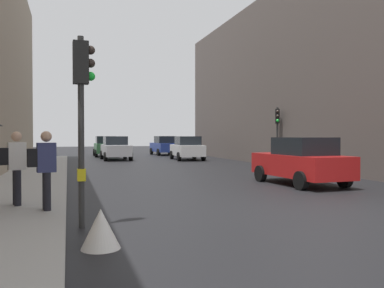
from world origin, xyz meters
The scene contains 13 objects.
ground_plane centered at (0.00, 0.00, 0.00)m, with size 120.00×120.00×0.00m, color black.
sidewalk_kerb centered at (-7.26, 6.00, 0.08)m, with size 2.63×40.00×0.16m, color #A8A5A0.
building_facade_right centered at (11.94, 13.34, 5.33)m, with size 12.00×31.58×10.67m, color #5B514C.
traffic_light_near_left centered at (-5.62, -0.21, 2.62)m, with size 0.43×0.25×3.79m.
traffic_light_mid_street centered at (5.63, 12.36, 2.38)m, with size 0.34×0.45×3.45m.
car_red_sedan centered at (2.39, 4.68, 0.88)m, with size 2.19×4.29×1.76m.
car_white_compact centered at (2.63, 20.57, 0.88)m, with size 2.20×4.29×1.76m.
car_blue_van centered at (2.73, 28.45, 0.88)m, with size 2.14×4.26×1.76m.
car_silver_hatchback centered at (-2.48, 22.20, 0.88)m, with size 2.09×4.24×1.76m.
car_green_estate centered at (-2.73, 27.52, 0.88)m, with size 2.03×4.21×1.76m.
pedestrian_with_black_backpack centered at (-7.11, 1.95, 1.16)m, with size 0.65×0.43×1.77m.
pedestrian_with_grey_backpack centered at (-6.40, 1.07, 1.16)m, with size 0.64×0.38×1.77m.
warning_sign_triangle centered at (-5.40, -1.88, 0.33)m, with size 0.64×0.64×0.65m, color silver.
Camera 1 is at (-5.90, -8.57, 1.84)m, focal length 38.11 mm.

